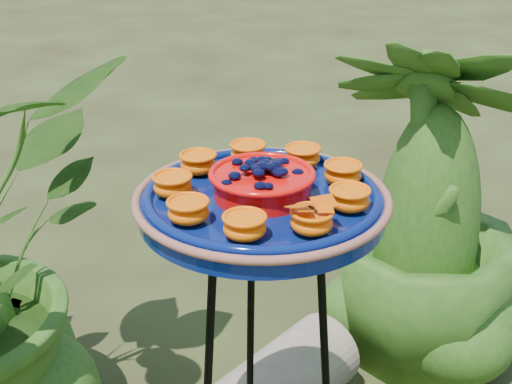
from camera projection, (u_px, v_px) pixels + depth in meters
tripod_stand at (261, 369)px, 1.33m from camera, size 0.33×0.34×0.81m
feeder_dish at (262, 197)px, 1.18m from camera, size 0.46×0.46×0.10m
shrub_back_right at (429, 206)px, 1.96m from camera, size 0.77×0.77×0.98m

